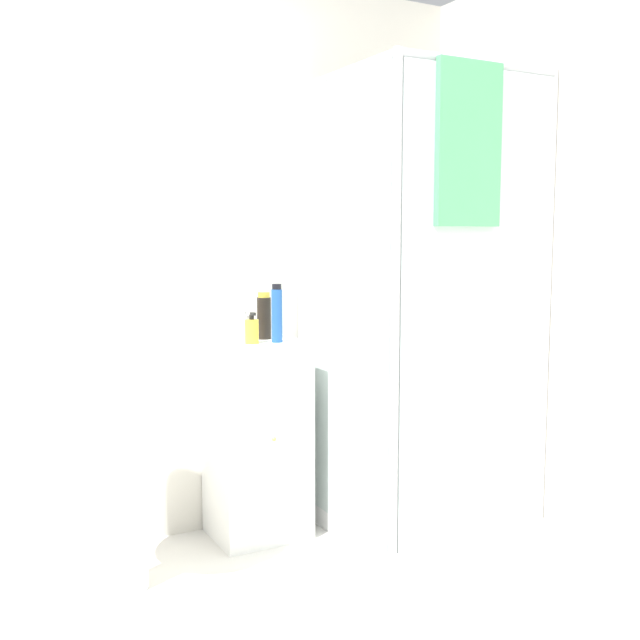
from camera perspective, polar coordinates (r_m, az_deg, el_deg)
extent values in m
cube|color=silver|center=(3.29, -15.36, 4.53)|extent=(6.40, 0.06, 2.50)
cube|color=white|center=(3.65, 7.27, -14.48)|extent=(0.82, 0.82, 0.09)
cylinder|color=#B2B2B7|center=(3.98, 8.78, 1.66)|extent=(0.04, 0.04, 2.04)
cylinder|color=#B2B2B7|center=(3.56, -1.37, 1.17)|extent=(0.04, 0.04, 2.04)
cylinder|color=#B2B2B7|center=(3.39, 16.84, 0.62)|extent=(0.04, 0.04, 2.04)
cylinder|color=#B2B2B7|center=(2.88, 5.75, -0.11)|extent=(0.04, 0.04, 2.04)
cylinder|color=#B2B2B7|center=(3.17, 12.18, 18.56)|extent=(0.79, 0.04, 0.04)
cylinder|color=#B2B2B7|center=(3.80, 4.11, 16.66)|extent=(0.79, 0.04, 0.04)
cylinder|color=#B2B2B7|center=(3.27, 1.88, 18.35)|extent=(0.04, 0.79, 0.04)
cylinder|color=#B2B2B7|center=(3.72, 12.88, 16.74)|extent=(0.04, 0.79, 0.04)
cube|color=silver|center=(3.11, 11.89, 0.76)|extent=(0.75, 0.01, 1.91)
cube|color=silver|center=(3.21, 1.63, 1.07)|extent=(0.01, 0.75, 1.91)
cylinder|color=#B7BABF|center=(3.83, 7.06, -0.97)|extent=(0.02, 0.02, 1.53)
cylinder|color=#B7BABF|center=(3.77, 7.68, 10.84)|extent=(0.07, 0.07, 0.04)
cube|color=#4C9966|center=(3.05, 11.27, 13.02)|extent=(0.31, 0.03, 0.64)
cube|color=white|center=(3.39, -4.82, -9.03)|extent=(0.41, 0.34, 0.89)
sphere|color=gold|center=(3.22, -3.52, -9.04)|extent=(0.02, 0.02, 0.02)
cylinder|color=white|center=(3.01, -14.50, -13.21)|extent=(0.15, 0.15, 0.69)
cylinder|color=white|center=(2.90, -14.74, -5.34)|extent=(0.53, 0.53, 0.15)
cylinder|color=#B7BABF|center=(3.05, -15.64, -2.10)|extent=(0.02, 0.02, 0.13)
cube|color=#B7BABF|center=(3.01, -15.53, -1.15)|extent=(0.02, 0.07, 0.02)
cylinder|color=yellow|center=(3.22, -5.22, -0.89)|extent=(0.06, 0.06, 0.10)
cylinder|color=black|center=(3.21, -5.24, 0.21)|extent=(0.02, 0.02, 0.02)
cube|color=black|center=(3.19, -5.13, 0.47)|extent=(0.01, 0.03, 0.01)
cylinder|color=black|center=(3.35, -4.29, 0.13)|extent=(0.06, 0.06, 0.19)
cylinder|color=gold|center=(3.34, -4.30, 1.93)|extent=(0.05, 0.05, 0.02)
cylinder|color=#1E4C93|center=(3.24, -3.30, 0.31)|extent=(0.05, 0.05, 0.23)
cylinder|color=black|center=(3.23, -3.32, 2.56)|extent=(0.04, 0.04, 0.02)
cylinder|color=white|center=(3.37, -5.78, -0.55)|extent=(0.04, 0.04, 0.10)
cylinder|color=silver|center=(3.36, -5.79, 0.50)|extent=(0.01, 0.01, 0.02)
cube|color=silver|center=(3.35, -5.73, 0.76)|extent=(0.01, 0.02, 0.01)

